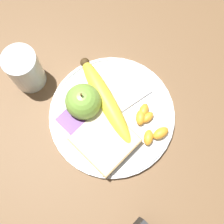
{
  "coord_description": "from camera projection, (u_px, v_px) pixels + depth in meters",
  "views": [
    {
      "loc": [
        -0.11,
        0.11,
        0.6
      ],
      "look_at": [
        0.0,
        0.0,
        0.03
      ],
      "focal_mm": 50.0,
      "sensor_mm": 36.0,
      "label": 1
    }
  ],
  "objects": [
    {
      "name": "fork",
      "position": [
        110.0,
        117.0,
        0.6
      ],
      "size": [
        0.05,
        0.17,
        0.0
      ],
      "rotation": [
        0.0,
        0.0,
        13.94
      ],
      "color": "#B2B2B7",
      "rests_on": "plate"
    },
    {
      "name": "bread_slice",
      "position": [
        105.0,
        140.0,
        0.58
      ],
      "size": [
        0.1,
        0.1,
        0.02
      ],
      "color": "tan",
      "rests_on": "plate"
    },
    {
      "name": "orange_segment_4",
      "position": [
        129.0,
        138.0,
        0.59
      ],
      "size": [
        0.03,
        0.02,
        0.01
      ],
      "color": "#F9A32D",
      "rests_on": "plate"
    },
    {
      "name": "juice_glass",
      "position": [
        25.0,
        70.0,
        0.6
      ],
      "size": [
        0.06,
        0.06,
        0.09
      ],
      "color": "silver",
      "rests_on": "ground_plane"
    },
    {
      "name": "orange_segment_3",
      "position": [
        116.0,
        131.0,
        0.59
      ],
      "size": [
        0.03,
        0.02,
        0.02
      ],
      "color": "#F9A32D",
      "rests_on": "plate"
    },
    {
      "name": "banana",
      "position": [
        106.0,
        100.0,
        0.6
      ],
      "size": [
        0.2,
        0.09,
        0.03
      ],
      "color": "yellow",
      "rests_on": "plate"
    },
    {
      "name": "apple",
      "position": [
        83.0,
        102.0,
        0.58
      ],
      "size": [
        0.07,
        0.07,
        0.08
      ],
      "color": "#84BC47",
      "rests_on": "plate"
    },
    {
      "name": "orange_segment_0",
      "position": [
        161.0,
        133.0,
        0.59
      ],
      "size": [
        0.03,
        0.04,
        0.02
      ],
      "color": "#F9A32D",
      "rests_on": "plate"
    },
    {
      "name": "orange_segment_1",
      "position": [
        144.0,
        110.0,
        0.6
      ],
      "size": [
        0.03,
        0.03,
        0.02
      ],
      "color": "#F9A32D",
      "rests_on": "plate"
    },
    {
      "name": "orange_segment_6",
      "position": [
        148.0,
        138.0,
        0.59
      ],
      "size": [
        0.03,
        0.03,
        0.02
      ],
      "color": "#F9A32D",
      "rests_on": "plate"
    },
    {
      "name": "jam_packet",
      "position": [
        71.0,
        122.0,
        0.59
      ],
      "size": [
        0.05,
        0.04,
        0.02
      ],
      "color": "white",
      "rests_on": "plate"
    },
    {
      "name": "plate",
      "position": [
        112.0,
        115.0,
        0.61
      ],
      "size": [
        0.24,
        0.24,
        0.01
      ],
      "color": "silver",
      "rests_on": "ground_plane"
    },
    {
      "name": "orange_segment_2",
      "position": [
        148.0,
        117.0,
        0.6
      ],
      "size": [
        0.02,
        0.03,
        0.01
      ],
      "color": "#F9A32D",
      "rests_on": "plate"
    },
    {
      "name": "orange_segment_5",
      "position": [
        141.0,
        117.0,
        0.6
      ],
      "size": [
        0.03,
        0.04,
        0.02
      ],
      "color": "#F9A32D",
      "rests_on": "plate"
    },
    {
      "name": "ground_plane",
      "position": [
        112.0,
        116.0,
        0.62
      ],
      "size": [
        3.0,
        3.0,
        0.0
      ],
      "primitive_type": "plane",
      "color": "brown"
    }
  ]
}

